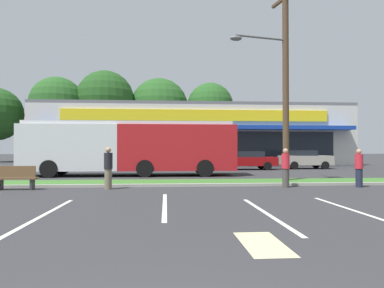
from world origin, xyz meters
name	(u,v)px	position (x,y,z in m)	size (l,w,h in m)	color
grass_median	(163,183)	(0.00, 14.00, 0.06)	(56.00, 2.20, 0.12)	#386B28
curb_lip	(163,185)	(0.00, 12.78, 0.06)	(56.00, 0.24, 0.12)	#99968C
parking_stripe_0	(44,214)	(-2.84, 6.60, 0.00)	(0.12, 4.80, 0.01)	silver
parking_stripe_1	(165,205)	(0.09, 7.82, 0.00)	(0.12, 4.80, 0.01)	silver
parking_stripe_2	(267,213)	(2.63, 6.33, 0.00)	(0.12, 4.80, 0.01)	silver
parking_stripe_3	(355,211)	(5.02, 6.51, 0.00)	(0.12, 4.80, 0.01)	silver
lot_arrow	(263,243)	(1.76, 3.63, 0.00)	(0.70, 1.60, 0.01)	beige
storefront_building	(192,136)	(3.02, 36.08, 3.07)	(31.18, 13.50, 6.13)	beige
tree_left	(57,104)	(-13.93, 43.84, 7.44)	(7.00, 7.00, 10.96)	#473323
tree_mid_left	(105,99)	(-7.93, 44.52, 8.23)	(7.54, 7.54, 12.02)	#473323
tree_mid	(159,107)	(-0.83, 46.44, 7.46)	(8.06, 8.06, 11.50)	#473323
tree_mid_right	(210,106)	(6.23, 45.62, 7.63)	(6.35, 6.35, 10.83)	#473323
utility_pole	(283,76)	(5.73, 14.12, 5.12)	(3.15, 2.37, 9.55)	#4C3826
city_bus	(130,147)	(-2.03, 19.11, 1.77)	(12.66, 2.69, 3.25)	#AD191E
bus_stop_bench	(16,177)	(-5.77, 12.00, 0.50)	(1.60, 0.45, 0.95)	brown
car_0	(305,159)	(11.57, 25.76, 0.79)	(4.11, 1.92, 1.51)	#9E998C
car_1	(150,159)	(-1.10, 25.10, 0.81)	(4.72, 1.94, 1.59)	#0C3F1E
car_2	(247,160)	(6.50, 24.90, 0.75)	(4.65, 1.94, 1.45)	maroon
pedestrian_near_bench	(108,168)	(-2.18, 11.98, 0.85)	(0.34, 0.34, 1.69)	#726651
pedestrian_mid	(286,168)	(5.13, 12.10, 0.82)	(0.33, 0.33, 1.64)	#47423D
pedestrian_far	(359,168)	(8.25, 11.95, 0.81)	(0.32, 0.32, 1.61)	#1E2338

